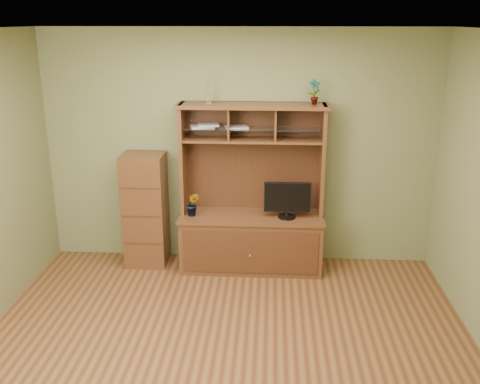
{
  "coord_description": "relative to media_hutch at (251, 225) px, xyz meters",
  "views": [
    {
      "loc": [
        0.37,
        -3.99,
        2.78
      ],
      "look_at": [
        0.06,
        1.2,
        1.09
      ],
      "focal_mm": 40.0,
      "sensor_mm": 36.0,
      "label": 1
    }
  ],
  "objects": [
    {
      "name": "top_plant",
      "position": [
        0.66,
        0.08,
        1.51
      ],
      "size": [
        0.16,
        0.13,
        0.27
      ],
      "primitive_type": "imported",
      "rotation": [
        0.0,
        0.0,
        0.23
      ],
      "color": "#386E26",
      "rests_on": "media_hutch"
    },
    {
      "name": "side_cabinet",
      "position": [
        -1.24,
        0.04,
        0.14
      ],
      "size": [
        0.47,
        0.43,
        1.33
      ],
      "color": "#4E2C16",
      "rests_on": "room"
    },
    {
      "name": "magazines",
      "position": [
        -0.41,
        0.08,
        1.13
      ],
      "size": [
        0.67,
        0.25,
        0.04
      ],
      "color": "#A3A3A8",
      "rests_on": "media_hutch"
    },
    {
      "name": "media_hutch",
      "position": [
        0.0,
        0.0,
        0.0
      ],
      "size": [
        1.66,
        0.61,
        1.9
      ],
      "color": "#4E2C16",
      "rests_on": "room"
    },
    {
      "name": "room",
      "position": [
        -0.16,
        -1.73,
        0.83
      ],
      "size": [
        4.54,
        4.04,
        2.74
      ],
      "color": "#512B17",
      "rests_on": "ground"
    },
    {
      "name": "monitor",
      "position": [
        0.4,
        -0.08,
        0.34
      ],
      "size": [
        0.52,
        0.2,
        0.41
      ],
      "rotation": [
        0.0,
        0.0,
        0.0
      ],
      "color": "black",
      "rests_on": "media_hutch"
    },
    {
      "name": "reed_diffuser",
      "position": [
        -0.49,
        0.08,
        1.49
      ],
      "size": [
        0.06,
        0.06,
        0.28
      ],
      "color": "silver",
      "rests_on": "media_hutch"
    },
    {
      "name": "orchid_plant",
      "position": [
        -0.66,
        -0.08,
        0.26
      ],
      "size": [
        0.16,
        0.13,
        0.27
      ],
      "primitive_type": "imported",
      "rotation": [
        0.0,
        0.0,
        -0.05
      ],
      "color": "#2D6121",
      "rests_on": "media_hutch"
    }
  ]
}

